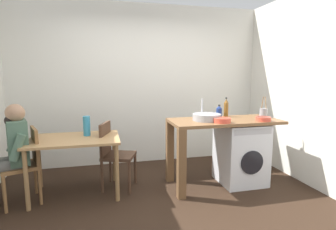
# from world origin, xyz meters

# --- Properties ---
(ground_plane) EXTENTS (5.46, 5.46, 0.00)m
(ground_plane) POSITION_xyz_m (0.00, 0.00, 0.00)
(ground_plane) COLOR black
(wall_back) EXTENTS (4.60, 0.10, 2.70)m
(wall_back) POSITION_xyz_m (0.00, 1.75, 1.35)
(wall_back) COLOR silver
(wall_back) RESTS_ON ground_plane
(wall_counter_side) EXTENTS (0.10, 3.80, 2.70)m
(wall_counter_side) POSITION_xyz_m (2.15, 0.00, 1.35)
(wall_counter_side) COLOR silver
(wall_counter_side) RESTS_ON ground_plane
(dining_table) EXTENTS (1.10, 0.76, 0.74)m
(dining_table) POSITION_xyz_m (-1.01, 0.61, 0.64)
(dining_table) COLOR tan
(dining_table) RESTS_ON ground_plane
(chair_person_seat) EXTENTS (0.51, 0.51, 0.90)m
(chair_person_seat) POSITION_xyz_m (-1.56, 0.53, 0.51)
(chair_person_seat) COLOR olive
(chair_person_seat) RESTS_ON ground_plane
(chair_opposite) EXTENTS (0.51, 0.51, 0.90)m
(chair_opposite) POSITION_xyz_m (-0.53, 0.68, 0.51)
(chair_opposite) COLOR #4C3323
(chair_opposite) RESTS_ON ground_plane
(seated_person) EXTENTS (0.57, 0.54, 1.20)m
(seated_person) POSITION_xyz_m (-1.71, 0.48, 0.67)
(seated_person) COLOR #595651
(seated_person) RESTS_ON ground_plane
(kitchen_counter) EXTENTS (1.50, 0.68, 0.92)m
(kitchen_counter) POSITION_xyz_m (0.76, 0.45, 0.76)
(kitchen_counter) COLOR brown
(kitchen_counter) RESTS_ON ground_plane
(washing_machine) EXTENTS (0.60, 0.61, 0.86)m
(washing_machine) POSITION_xyz_m (1.23, 0.44, 0.43)
(washing_machine) COLOR silver
(washing_machine) RESTS_ON ground_plane
(sink_basin) EXTENTS (0.38, 0.38, 0.09)m
(sink_basin) POSITION_xyz_m (0.71, 0.45, 0.97)
(sink_basin) COLOR #9EA0A5
(sink_basin) RESTS_ON kitchen_counter
(tap) EXTENTS (0.02, 0.02, 0.28)m
(tap) POSITION_xyz_m (0.71, 0.63, 1.06)
(tap) COLOR #B2B2B7
(tap) RESTS_ON kitchen_counter
(bottle_tall_green) EXTENTS (0.08, 0.08, 0.18)m
(bottle_tall_green) POSITION_xyz_m (0.98, 0.66, 1.00)
(bottle_tall_green) COLOR navy
(bottle_tall_green) RESTS_ON kitchen_counter
(bottle_squat_brown) EXTENTS (0.07, 0.07, 0.28)m
(bottle_squat_brown) POSITION_xyz_m (1.10, 0.68, 1.05)
(bottle_squat_brown) COLOR brown
(bottle_squat_brown) RESTS_ON kitchen_counter
(mixing_bowl) EXTENTS (0.23, 0.23, 0.06)m
(mixing_bowl) POSITION_xyz_m (0.84, 0.25, 0.95)
(mixing_bowl) COLOR #D84C38
(mixing_bowl) RESTS_ON kitchen_counter
(utensil_crock) EXTENTS (0.11, 0.11, 0.30)m
(utensil_crock) POSITION_xyz_m (1.60, 0.50, 0.99)
(utensil_crock) COLOR gray
(utensil_crock) RESTS_ON kitchen_counter
(colander) EXTENTS (0.20, 0.20, 0.06)m
(colander) POSITION_xyz_m (1.42, 0.23, 0.95)
(colander) COLOR #D84C38
(colander) RESTS_ON kitchen_counter
(vase) EXTENTS (0.09, 0.09, 0.26)m
(vase) POSITION_xyz_m (-0.86, 0.71, 0.87)
(vase) COLOR teal
(vase) RESTS_ON dining_table
(scissors) EXTENTS (0.15, 0.06, 0.01)m
(scissors) POSITION_xyz_m (0.92, 0.35, 0.92)
(scissors) COLOR #B2B2B7
(scissors) RESTS_ON kitchen_counter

